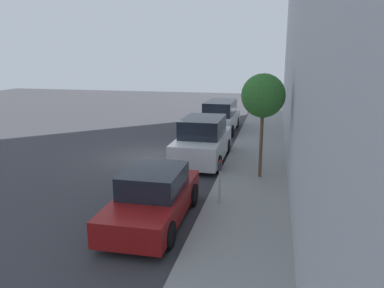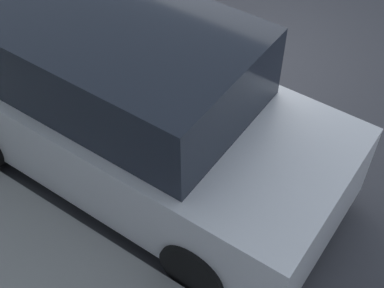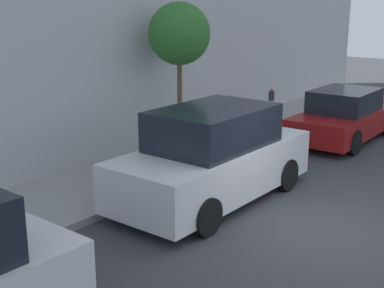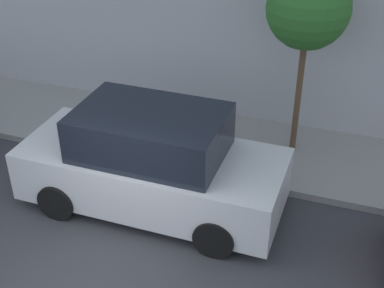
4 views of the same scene
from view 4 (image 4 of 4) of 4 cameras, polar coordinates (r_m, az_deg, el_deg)
The scene contains 3 objects.
sidewalk at distance 12.07m, azimuth 0.06°, elevation 0.52°, with size 2.62×32.00×0.15m.
parked_suv_second at distance 9.73m, azimuth -4.30°, elevation -2.07°, with size 2.08×4.81×1.98m.
street_tree at distance 10.55m, azimuth 12.30°, elevation 13.94°, with size 1.60×1.60×3.90m.
Camera 4 is at (-4.95, -3.39, 6.31)m, focal length 50.00 mm.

